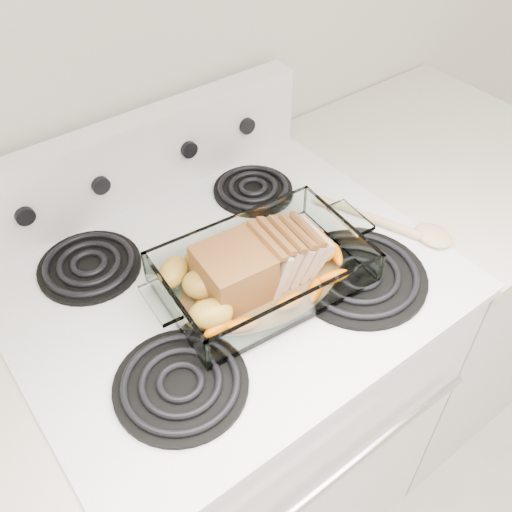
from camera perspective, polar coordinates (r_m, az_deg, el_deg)
electric_range at (r=1.42m, az=-2.58°, el=-14.47°), size 0.78×0.70×1.12m
counter_right at (r=1.73m, az=15.70°, el=-2.75°), size 0.58×0.68×0.93m
baking_dish at (r=1.01m, az=0.69°, el=-1.82°), size 0.35×0.23×0.07m
pork_roast at (r=0.98m, az=-0.35°, el=-1.06°), size 0.23×0.11×0.09m
roast_vegetables at (r=1.02m, az=-0.83°, el=-0.25°), size 0.38×0.21×0.05m
wooden_spoon at (r=1.17m, az=14.62°, el=2.81°), size 0.14×0.26×0.02m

